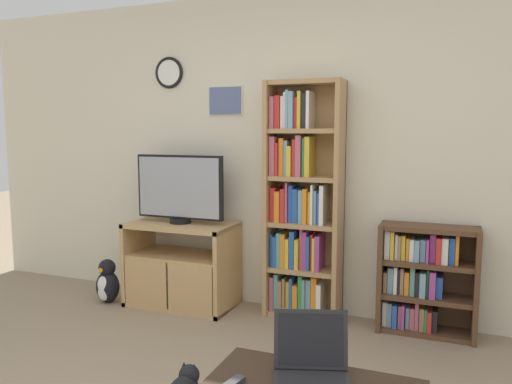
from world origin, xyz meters
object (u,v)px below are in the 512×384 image
object	(u,v)px
penguin_figurine	(107,283)
tv_stand	(181,264)
television	(180,189)
laptop	(311,365)
bookshelf_tall	(300,207)
bookshelf_short	(422,279)

from	to	relation	value
penguin_figurine	tv_stand	bearing A→B (deg)	15.84
television	laptop	xyz separation A→B (m)	(1.61, -1.71, -0.48)
bookshelf_tall	bookshelf_short	xyz separation A→B (m)	(0.94, 0.00, -0.48)
tv_stand	bookshelf_short	world-z (taller)	bookshelf_short
tv_stand	bookshelf_tall	distance (m)	1.15
bookshelf_tall	penguin_figurine	size ratio (longest dim) A/B	4.88
tv_stand	bookshelf_tall	xyz separation A→B (m)	(1.01, 0.15, 0.53)
tv_stand	bookshelf_tall	bearing A→B (deg)	8.54
tv_stand	laptop	size ratio (longest dim) A/B	2.32
bookshelf_tall	penguin_figurine	bearing A→B (deg)	-168.60
bookshelf_tall	laptop	size ratio (longest dim) A/B	4.80
tv_stand	television	world-z (taller)	television
bookshelf_short	penguin_figurine	size ratio (longest dim) A/B	2.10
laptop	penguin_figurine	world-z (taller)	laptop
laptop	television	bearing A→B (deg)	115.37
laptop	bookshelf_tall	bearing A→B (deg)	90.02
bookshelf_short	tv_stand	bearing A→B (deg)	-175.53
bookshelf_short	laptop	xyz separation A→B (m)	(-0.34, -1.85, 0.11)
television	bookshelf_tall	world-z (taller)	bookshelf_tall
laptop	penguin_figurine	bearing A→B (deg)	127.99
bookshelf_tall	penguin_figurine	world-z (taller)	bookshelf_tall
television	bookshelf_tall	size ratio (longest dim) A/B	0.42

